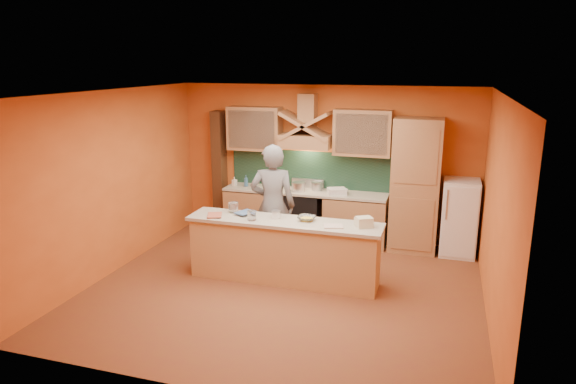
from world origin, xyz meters
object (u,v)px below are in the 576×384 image
(kitchen_scale, at_px, (276,215))
(mixing_bowl, at_px, (307,218))
(person, at_px, (273,206))
(fridge, at_px, (459,218))
(stove, at_px, (305,215))

(kitchen_scale, bearing_deg, mixing_bowl, -8.33)
(person, xyz_separation_m, kitchen_scale, (0.21, -0.48, 0.01))
(fridge, height_order, kitchen_scale, fridge)
(fridge, relative_size, mixing_bowl, 4.93)
(person, xyz_separation_m, mixing_bowl, (0.68, -0.47, -0.01))
(kitchen_scale, distance_m, mixing_bowl, 0.47)
(stove, bearing_deg, kitchen_scale, -88.27)
(person, bearing_deg, stove, -108.87)
(stove, relative_size, fridge, 0.69)
(fridge, xyz_separation_m, kitchen_scale, (-2.64, -1.83, 0.34))
(kitchen_scale, bearing_deg, person, 103.56)
(fridge, xyz_separation_m, person, (-2.86, -1.34, 0.33))
(person, bearing_deg, fridge, -166.96)
(stove, height_order, kitchen_scale, kitchen_scale)
(fridge, bearing_deg, kitchen_scale, -145.36)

